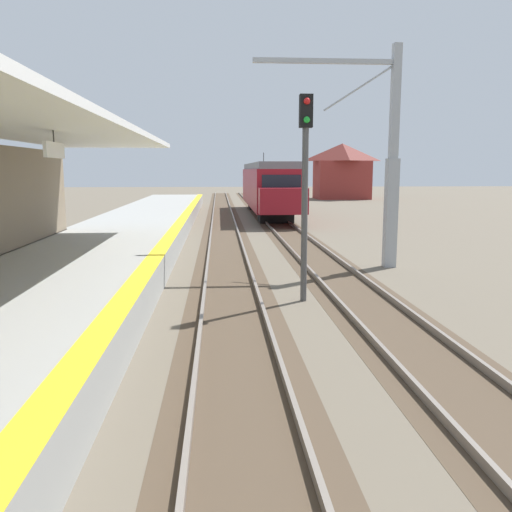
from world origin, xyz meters
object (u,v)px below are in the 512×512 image
object	(u,v)px
approaching_train	(268,186)
rail_signal_post	(305,177)
catenary_pylon_far_side	(384,163)
distant_trackside_house	(342,170)

from	to	relation	value
approaching_train	rail_signal_post	distance (m)	26.89
approaching_train	catenary_pylon_far_side	xyz separation A→B (m)	(1.94, -22.09, 1.43)
rail_signal_post	catenary_pylon_far_side	distance (m)	5.90
distant_trackside_house	rail_signal_post	bearing A→B (deg)	-104.00
rail_signal_post	distant_trackside_house	xyz separation A→B (m)	(12.26, 49.16, 0.14)
approaching_train	rail_signal_post	size ratio (longest dim) A/B	3.77
catenary_pylon_far_side	distant_trackside_house	bearing A→B (deg)	78.82
approaching_train	distant_trackside_house	distance (m)	24.80
catenary_pylon_far_side	distant_trackside_house	distance (m)	45.28
rail_signal_post	distant_trackside_house	distance (m)	50.67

